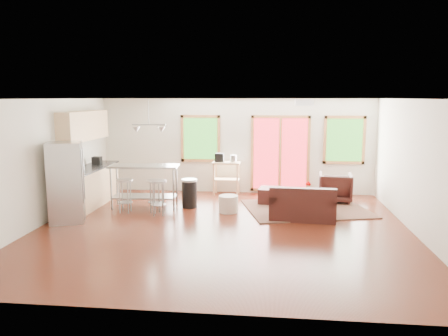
# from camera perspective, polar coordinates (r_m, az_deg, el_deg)

# --- Properties ---
(floor) EXTENTS (7.50, 7.00, 0.02)m
(floor) POSITION_cam_1_polar(r_m,az_deg,el_deg) (8.91, -0.21, -8.01)
(floor) COLOR #3C150C
(floor) RESTS_ON ground
(ceiling) EXTENTS (7.50, 7.00, 0.02)m
(ceiling) POSITION_cam_1_polar(r_m,az_deg,el_deg) (8.51, -0.22, 9.08)
(ceiling) COLOR white
(ceiling) RESTS_ON ground
(back_wall) EXTENTS (7.50, 0.02, 2.60)m
(back_wall) POSITION_cam_1_polar(r_m,az_deg,el_deg) (12.08, 1.65, 2.90)
(back_wall) COLOR silver
(back_wall) RESTS_ON ground
(left_wall) EXTENTS (0.02, 7.00, 2.60)m
(left_wall) POSITION_cam_1_polar(r_m,az_deg,el_deg) (9.77, -22.69, 0.68)
(left_wall) COLOR silver
(left_wall) RESTS_ON ground
(right_wall) EXTENTS (0.02, 7.00, 2.60)m
(right_wall) POSITION_cam_1_polar(r_m,az_deg,el_deg) (9.01, 24.28, -0.09)
(right_wall) COLOR silver
(right_wall) RESTS_ON ground
(front_wall) EXTENTS (7.50, 0.02, 2.60)m
(front_wall) POSITION_cam_1_polar(r_m,az_deg,el_deg) (5.21, -4.56, -5.60)
(front_wall) COLOR silver
(front_wall) RESTS_ON ground
(window_left) EXTENTS (1.10, 0.05, 1.30)m
(window_left) POSITION_cam_1_polar(r_m,az_deg,el_deg) (12.13, -3.09, 3.86)
(window_left) COLOR #255A1B
(window_left) RESTS_ON back_wall
(french_doors) EXTENTS (1.60, 0.05, 2.10)m
(french_doors) POSITION_cam_1_polar(r_m,az_deg,el_deg) (12.02, 7.34, 1.83)
(french_doors) COLOR red
(french_doors) RESTS_ON back_wall
(window_right) EXTENTS (1.10, 0.05, 1.30)m
(window_right) POSITION_cam_1_polar(r_m,az_deg,el_deg) (12.13, 15.45, 3.54)
(window_right) COLOR #255A1B
(window_right) RESTS_ON back_wall
(rug) EXTENTS (3.21, 2.76, 0.03)m
(rug) POSITION_cam_1_polar(r_m,az_deg,el_deg) (10.59, 10.67, -5.24)
(rug) COLOR #475432
(rug) RESTS_ON floor
(loveseat) EXTENTS (1.45, 0.87, 0.75)m
(loveseat) POSITION_cam_1_polar(r_m,az_deg,el_deg) (9.68, 10.17, -4.88)
(loveseat) COLOR black
(loveseat) RESTS_ON floor
(coffee_table) EXTENTS (0.94, 0.62, 0.36)m
(coffee_table) POSITION_cam_1_polar(r_m,az_deg,el_deg) (10.52, 10.13, -3.68)
(coffee_table) COLOR #3C2013
(coffee_table) RESTS_ON floor
(armchair) EXTENTS (0.86, 0.81, 0.82)m
(armchair) POSITION_cam_1_polar(r_m,az_deg,el_deg) (11.41, 14.34, -2.29)
(armchair) COLOR black
(armchair) RESTS_ON floor
(ottoman) EXTENTS (0.67, 0.67, 0.40)m
(ottoman) POSITION_cam_1_polar(r_m,az_deg,el_deg) (10.99, 6.20, -3.61)
(ottoman) COLOR black
(ottoman) RESTS_ON floor
(pouf) EXTENTS (0.55, 0.55, 0.39)m
(pouf) POSITION_cam_1_polar(r_m,az_deg,el_deg) (10.12, 0.57, -4.71)
(pouf) COLOR beige
(pouf) RESTS_ON floor
(vase) EXTENTS (0.19, 0.20, 0.30)m
(vase) POSITION_cam_1_polar(r_m,az_deg,el_deg) (10.37, 10.92, -2.76)
(vase) COLOR silver
(vase) RESTS_ON coffee_table
(book) EXTENTS (0.23, 0.04, 0.31)m
(book) POSITION_cam_1_polar(r_m,az_deg,el_deg) (10.31, 12.96, -2.63)
(book) COLOR maroon
(book) RESTS_ON coffee_table
(cabinets) EXTENTS (0.64, 2.24, 2.30)m
(cabinets) POSITION_cam_1_polar(r_m,az_deg,el_deg) (11.22, -17.19, 0.08)
(cabinets) COLOR tan
(cabinets) RESTS_ON floor
(refrigerator) EXTENTS (0.86, 0.85, 1.71)m
(refrigerator) POSITION_cam_1_polar(r_m,az_deg,el_deg) (9.80, -19.90, -1.78)
(refrigerator) COLOR #B7BABC
(refrigerator) RESTS_ON floor
(island) EXTENTS (1.67, 0.77, 1.03)m
(island) POSITION_cam_1_polar(r_m,az_deg,el_deg) (10.62, -10.37, -1.35)
(island) COLOR #B7BABC
(island) RESTS_ON floor
(cup) EXTENTS (0.14, 0.12, 0.12)m
(cup) POSITION_cam_1_polar(r_m,az_deg,el_deg) (10.52, -8.33, 0.27)
(cup) COLOR white
(cup) RESTS_ON island
(bar_stool_a) EXTENTS (0.37, 0.37, 0.78)m
(bar_stool_a) POSITION_cam_1_polar(r_m,az_deg,el_deg) (10.28, -12.84, -2.53)
(bar_stool_a) COLOR #B7BABC
(bar_stool_a) RESTS_ON floor
(bar_stool_b) EXTENTS (0.45, 0.45, 0.76)m
(bar_stool_b) POSITION_cam_1_polar(r_m,az_deg,el_deg) (10.20, -9.05, -2.59)
(bar_stool_b) COLOR #B7BABC
(bar_stool_b) RESTS_ON floor
(bar_stool_c) EXTENTS (0.42, 0.42, 0.80)m
(bar_stool_c) POSITION_cam_1_polar(r_m,az_deg,el_deg) (9.90, -8.58, -2.76)
(bar_stool_c) COLOR #B7BABC
(bar_stool_c) RESTS_ON floor
(trash_can) EXTENTS (0.49, 0.49, 0.69)m
(trash_can) POSITION_cam_1_polar(r_m,az_deg,el_deg) (10.56, -4.54, -3.28)
(trash_can) COLOR black
(trash_can) RESTS_ON floor
(kitchen_cart) EXTENTS (0.75, 0.49, 1.13)m
(kitchen_cart) POSITION_cam_1_polar(r_m,az_deg,el_deg) (11.84, 0.20, 0.20)
(kitchen_cart) COLOR tan
(kitchen_cart) RESTS_ON floor
(ceiling_flush) EXTENTS (0.35, 0.35, 0.12)m
(ceiling_flush) POSITION_cam_1_polar(r_m,az_deg,el_deg) (9.08, 10.41, 8.44)
(ceiling_flush) COLOR white
(ceiling_flush) RESTS_ON ceiling
(pendant_light) EXTENTS (0.80, 0.18, 0.79)m
(pendant_light) POSITION_cam_1_polar(r_m,az_deg,el_deg) (10.39, -9.79, 5.04)
(pendant_light) COLOR gray
(pendant_light) RESTS_ON ceiling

